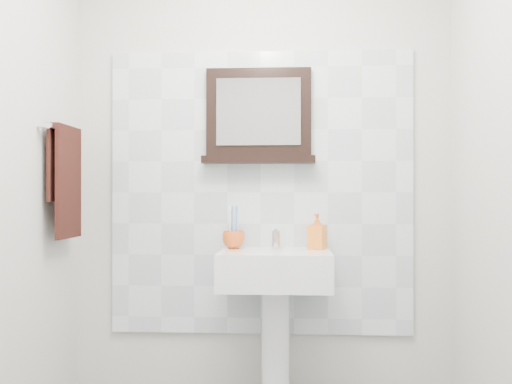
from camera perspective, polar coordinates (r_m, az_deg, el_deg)
back_wall at (r=3.20m, az=0.46°, el=1.75°), size 2.00×0.01×2.50m
front_wall at (r=1.01m, az=-6.15°, el=6.05°), size 2.00×0.01×2.50m
splashback at (r=3.18m, az=0.45°, el=-0.04°), size 1.60×0.02×1.50m
pedestal_sink at (r=3.00m, az=1.84°, el=-9.10°), size 0.55×0.44×0.96m
toothbrush_cup at (r=3.09m, az=-2.14°, el=-4.56°), size 0.13×0.13×0.09m
toothbrushes at (r=3.09m, az=-2.11°, el=-3.13°), size 0.05×0.04×0.21m
soap_dispenser at (r=3.08m, az=5.85°, el=-3.74°), size 0.11×0.11×0.18m
framed_mirror at (r=3.18m, az=0.26°, el=6.99°), size 0.59×0.11×0.50m
towel_bar at (r=3.09m, az=-17.81°, el=5.65°), size 0.07×0.40×0.03m
hand_towel at (r=3.07m, az=-17.69°, el=1.75°), size 0.06×0.30×0.55m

